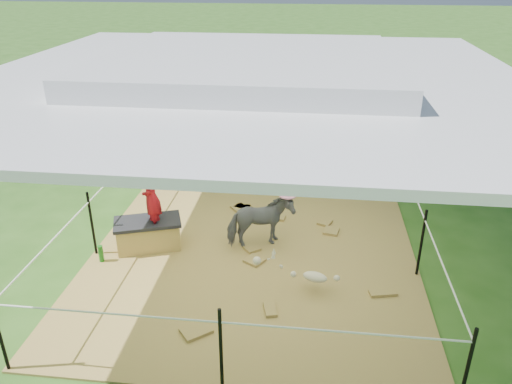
# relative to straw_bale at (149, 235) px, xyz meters

# --- Properties ---
(ground) EXTENTS (90.00, 90.00, 0.00)m
(ground) POSITION_rel_straw_bale_xyz_m (1.54, -0.26, -0.23)
(ground) COLOR #2D5919
(ground) RESTS_ON ground
(hay_patch) EXTENTS (4.60, 4.60, 0.03)m
(hay_patch) POSITION_rel_straw_bale_xyz_m (1.54, -0.26, -0.21)
(hay_patch) COLOR brown
(hay_patch) RESTS_ON ground
(canopy_tent) EXTENTS (6.30, 6.30, 2.90)m
(canopy_tent) POSITION_rel_straw_bale_xyz_m (1.54, -0.26, 2.47)
(canopy_tent) COLOR silver
(canopy_tent) RESTS_ON ground
(rope_fence) EXTENTS (4.54, 4.54, 1.00)m
(rope_fence) POSITION_rel_straw_bale_xyz_m (1.54, -0.26, 0.42)
(rope_fence) COLOR black
(rope_fence) RESTS_ON ground
(straw_bale) EXTENTS (0.98, 0.71, 0.39)m
(straw_bale) POSITION_rel_straw_bale_xyz_m (0.00, 0.00, 0.00)
(straw_bale) COLOR #A5763C
(straw_bale) RESTS_ON hay_patch
(dark_cloth) EXTENTS (1.05, 0.78, 0.05)m
(dark_cloth) POSITION_rel_straw_bale_xyz_m (0.00, 0.00, 0.22)
(dark_cloth) COLOR black
(dark_cloth) RESTS_ON straw_bale
(woman) EXTENTS (0.37, 0.45, 1.06)m
(woman) POSITION_rel_straw_bale_xyz_m (0.10, 0.00, 0.73)
(woman) COLOR red
(woman) RESTS_ON straw_bale
(green_bottle) EXTENTS (0.09, 0.09, 0.25)m
(green_bottle) POSITION_rel_straw_bale_xyz_m (-0.55, -0.45, -0.07)
(green_bottle) COLOR #196817
(green_bottle) RESTS_ON hay_patch
(pony) EXTENTS (1.04, 0.78, 0.80)m
(pony) POSITION_rel_straw_bale_xyz_m (1.61, 0.22, 0.20)
(pony) COLOR #525257
(pony) RESTS_ON hay_patch
(pink_hat) EXTENTS (0.25, 0.25, 0.12)m
(pink_hat) POSITION_rel_straw_bale_xyz_m (1.61, 0.22, 0.66)
(pink_hat) COLOR pink
(pink_hat) RESTS_ON pony
(foal) EXTENTS (0.98, 0.70, 0.49)m
(foal) POSITION_rel_straw_bale_xyz_m (2.42, -0.80, 0.05)
(foal) COLOR #CAB794
(foal) RESTS_ON hay_patch
(trash_barrel) EXTENTS (0.65, 0.65, 0.81)m
(trash_barrel) POSITION_rel_straw_bale_xyz_m (5.93, 5.63, 0.18)
(trash_barrel) COLOR blue
(trash_barrel) RESTS_ON ground
(picnic_table_near) EXTENTS (1.85, 1.42, 0.73)m
(picnic_table_near) POSITION_rel_straw_bale_xyz_m (3.71, 8.36, 0.14)
(picnic_table_near) COLOR #56361D
(picnic_table_near) RESTS_ON ground
(picnic_table_far) EXTENTS (2.42, 2.17, 0.83)m
(picnic_table_far) POSITION_rel_straw_bale_xyz_m (7.14, 9.15, 0.19)
(picnic_table_far) COLOR #55351D
(picnic_table_far) RESTS_ON ground
(distant_person) EXTENTS (0.60, 0.53, 1.04)m
(distant_person) POSITION_rel_straw_bale_xyz_m (3.37, 7.40, 0.29)
(distant_person) COLOR #3681CC
(distant_person) RESTS_ON ground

